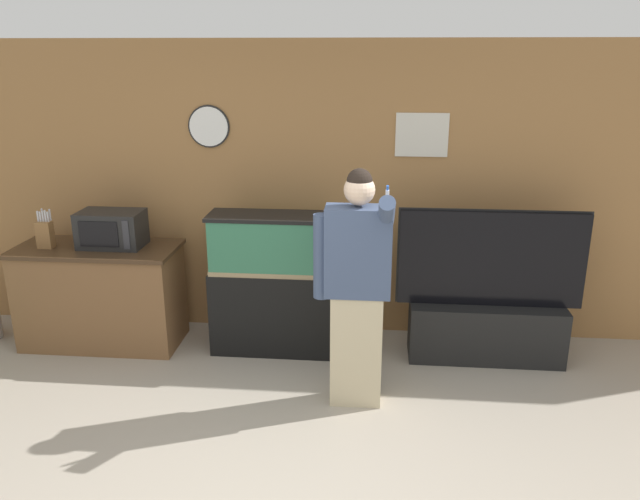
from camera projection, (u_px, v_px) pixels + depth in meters
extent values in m
cube|color=olive|center=(316.00, 192.00, 5.53)|extent=(10.00, 0.06, 2.60)
cube|color=beige|center=(422.00, 135.00, 5.26)|extent=(0.44, 0.02, 0.37)
cylinder|color=white|center=(209.00, 126.00, 5.40)|extent=(0.34, 0.03, 0.34)
cylinder|color=black|center=(209.00, 126.00, 5.40)|extent=(0.37, 0.01, 0.37)
cube|color=brown|center=(102.00, 297.00, 5.48)|extent=(1.35, 0.59, 0.86)
cube|color=#3D2A19|center=(96.00, 249.00, 5.34)|extent=(1.39, 0.63, 0.03)
cube|color=black|center=(112.00, 229.00, 5.31)|extent=(0.54, 0.33, 0.31)
cube|color=black|center=(98.00, 234.00, 5.16)|extent=(0.33, 0.01, 0.22)
cube|color=#2D2D33|center=(126.00, 235.00, 5.14)|extent=(0.05, 0.01, 0.25)
cube|color=brown|center=(45.00, 235.00, 5.28)|extent=(0.13, 0.09, 0.23)
cylinder|color=#B7B7BC|center=(38.00, 216.00, 5.24)|extent=(0.02, 0.02, 0.09)
cylinder|color=#B7B7BC|center=(40.00, 217.00, 5.24)|extent=(0.02, 0.02, 0.08)
cylinder|color=#B7B7BC|center=(43.00, 216.00, 5.24)|extent=(0.02, 0.02, 0.09)
cylinder|color=#B7B7BC|center=(45.00, 216.00, 5.23)|extent=(0.02, 0.02, 0.10)
cylinder|color=#B7B7BC|center=(48.00, 217.00, 5.23)|extent=(0.02, 0.02, 0.09)
cylinder|color=#B7B7BC|center=(40.00, 216.00, 5.28)|extent=(0.02, 0.02, 0.08)
cylinder|color=#B7B7BC|center=(42.00, 214.00, 5.27)|extent=(0.02, 0.02, 0.10)
cylinder|color=#B7B7BC|center=(45.00, 216.00, 5.27)|extent=(0.02, 0.02, 0.08)
cylinder|color=#B7B7BC|center=(48.00, 216.00, 5.27)|extent=(0.02, 0.02, 0.08)
cylinder|color=#B7B7BC|center=(50.00, 215.00, 5.27)|extent=(0.02, 0.02, 0.10)
cube|color=black|center=(279.00, 311.00, 5.37)|extent=(1.15, 0.39, 0.72)
cube|color=#937F5B|center=(278.00, 269.00, 5.25)|extent=(1.12, 0.38, 0.04)
cube|color=#2D6B4C|center=(278.00, 243.00, 5.18)|extent=(1.10, 0.37, 0.47)
cube|color=black|center=(277.00, 217.00, 5.11)|extent=(1.15, 0.39, 0.03)
cube|color=black|center=(485.00, 331.00, 5.26)|extent=(1.27, 0.40, 0.49)
cube|color=black|center=(492.00, 259.00, 5.06)|extent=(1.50, 0.05, 0.79)
cube|color=black|center=(491.00, 258.00, 5.09)|extent=(1.53, 0.01, 0.82)
cube|color=#BCAD89|center=(356.00, 349.00, 4.54)|extent=(0.37, 0.21, 0.85)
cube|color=#3D4C6B|center=(358.00, 252.00, 4.32)|extent=(0.46, 0.22, 0.64)
sphere|color=beige|center=(359.00, 190.00, 4.18)|extent=(0.21, 0.21, 0.21)
sphere|color=black|center=(360.00, 181.00, 4.16)|extent=(0.17, 0.17, 0.17)
cylinder|color=#3D4C6B|center=(322.00, 257.00, 4.35)|extent=(0.12, 0.12, 0.61)
cylinder|color=#3D4C6B|center=(387.00, 212.00, 4.07)|extent=(0.11, 0.34, 0.28)
cylinder|color=white|center=(387.00, 197.00, 4.02)|extent=(0.02, 0.06, 0.11)
cylinder|color=#2856B2|center=(388.00, 189.00, 3.98)|extent=(0.02, 0.03, 0.05)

